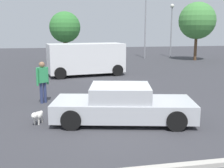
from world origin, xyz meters
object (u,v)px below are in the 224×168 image
object	(u,v)px
pedestrian	(43,78)
light_post_mid	(172,21)
sedan_foreground	(123,105)
light_post_near	(146,11)
van_white	(86,58)
dog	(37,116)

from	to	relation	value
pedestrian	light_post_mid	distance (m)	22.18
sedan_foreground	light_post_near	distance (m)	21.73
pedestrian	light_post_near	xyz separation A→B (m)	(9.87, 17.10, 3.91)
sedan_foreground	light_post_near	world-z (taller)	light_post_near
sedan_foreground	van_white	xyz separation A→B (m)	(-0.28, 9.83, 0.58)
van_white	pedestrian	world-z (taller)	van_white
sedan_foreground	light_post_mid	size ratio (longest dim) A/B	0.84
van_white	light_post_mid	size ratio (longest dim) A/B	0.90
dog	pedestrian	size ratio (longest dim) A/B	0.35
light_post_near	van_white	bearing A→B (deg)	-125.90
pedestrian	light_post_mid	bearing A→B (deg)	109.01
light_post_near	pedestrian	bearing A→B (deg)	-120.00
dog	pedestrian	distance (m)	2.79
dog	pedestrian	xyz separation A→B (m)	(0.05, 2.68, 0.77)
dog	van_white	world-z (taller)	van_white
sedan_foreground	light_post_near	bearing A→B (deg)	82.79
pedestrian	light_post_near	bearing A→B (deg)	115.55
van_white	light_post_mid	bearing A→B (deg)	-143.28
pedestrian	light_post_mid	size ratio (longest dim) A/B	0.30
light_post_mid	van_white	bearing A→B (deg)	-134.54
dog	pedestrian	world-z (taller)	pedestrian
sedan_foreground	pedestrian	size ratio (longest dim) A/B	2.79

